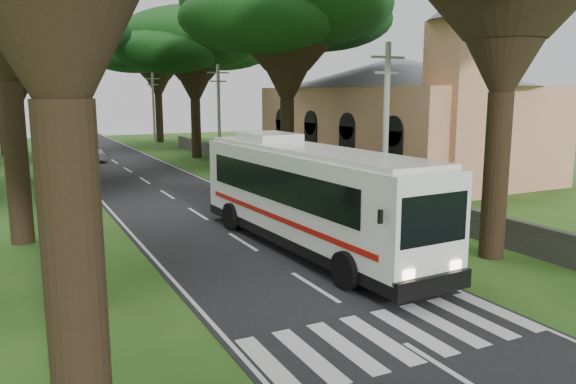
# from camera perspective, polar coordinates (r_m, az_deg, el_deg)

# --- Properties ---
(ground) EXTENTS (140.00, 140.00, 0.00)m
(ground) POSITION_cam_1_polar(r_m,az_deg,el_deg) (16.24, 6.23, -11.78)
(ground) COLOR #254D16
(ground) RESTS_ON ground
(road) EXTENTS (8.00, 120.00, 0.04)m
(road) POSITION_cam_1_polar(r_m,az_deg,el_deg) (38.98, -14.03, 0.91)
(road) COLOR black
(road) RESTS_ON ground
(crosswalk) EXTENTS (8.00, 3.00, 0.01)m
(crosswalk) POSITION_cam_1_polar(r_m,az_deg,el_deg) (14.73, 10.57, -14.26)
(crosswalk) COLOR silver
(crosswalk) RESTS_ON ground
(property_wall) EXTENTS (0.35, 50.00, 1.20)m
(property_wall) POSITION_cam_1_polar(r_m,az_deg,el_deg) (40.84, -1.34, 2.46)
(property_wall) COLOR #383533
(property_wall) RESTS_ON ground
(church) EXTENTS (14.00, 24.00, 11.60)m
(church) POSITION_cam_1_polar(r_m,az_deg,el_deg) (43.01, 10.94, 8.43)
(church) COLOR #E49E6F
(church) RESTS_ON ground
(pole_near) EXTENTS (1.60, 0.24, 8.00)m
(pole_near) POSITION_cam_1_polar(r_m,az_deg,el_deg) (23.21, 9.88, 5.37)
(pole_near) COLOR gray
(pole_near) RESTS_ON ground
(pole_mid) EXTENTS (1.60, 0.24, 8.00)m
(pole_mid) POSITION_cam_1_polar(r_m,az_deg,el_deg) (41.03, -7.02, 7.44)
(pole_mid) COLOR gray
(pole_mid) RESTS_ON ground
(pole_far) EXTENTS (1.60, 0.24, 8.00)m
(pole_far) POSITION_cam_1_polar(r_m,az_deg,el_deg) (60.24, -13.49, 8.07)
(pole_far) COLOR gray
(pole_far) RESTS_ON ground
(tree_l_midb) EXTENTS (13.49, 13.49, 13.78)m
(tree_l_midb) POSITION_cam_1_polar(r_m,az_deg,el_deg) (42.89, -26.42, 15.44)
(tree_l_midb) COLOR black
(tree_l_midb) RESTS_ON ground
(tree_r_mida) EXTENTS (13.31, 13.31, 14.21)m
(tree_r_mida) POSITION_cam_1_polar(r_m,az_deg,el_deg) (36.81, -0.09, 18.22)
(tree_r_mida) COLOR black
(tree_r_mida) RESTS_ON ground
(tree_r_midb) EXTENTS (13.62, 13.62, 13.68)m
(tree_r_midb) POSITION_cam_1_polar(r_m,az_deg,el_deg) (53.21, -9.57, 14.95)
(tree_r_midb) COLOR black
(tree_r_midb) RESTS_ON ground
(tree_r_far) EXTENTS (15.42, 15.42, 14.88)m
(tree_r_far) POSITION_cam_1_polar(r_m,az_deg,el_deg) (70.85, -13.22, 14.29)
(tree_r_far) COLOR black
(tree_r_far) RESTS_ON ground
(coach_bus) EXTENTS (3.69, 13.60, 3.98)m
(coach_bus) POSITION_cam_1_polar(r_m,az_deg,el_deg) (21.61, 2.08, -0.29)
(coach_bus) COLOR white
(coach_bus) RESTS_ON ground
(distant_car_a) EXTENTS (1.63, 3.68, 1.23)m
(distant_car_a) POSITION_cam_1_polar(r_m,az_deg,el_deg) (52.12, -18.99, 3.62)
(distant_car_a) COLOR #A2A3A7
(distant_car_a) RESTS_ON road
(distant_car_b) EXTENTS (1.67, 3.68, 1.17)m
(distant_car_b) POSITION_cam_1_polar(r_m,az_deg,el_deg) (63.42, -19.78, 4.61)
(distant_car_b) COLOR navy
(distant_car_b) RESTS_ON road
(pedestrian) EXTENTS (0.66, 0.81, 1.92)m
(pedestrian) POSITION_cam_1_polar(r_m,az_deg,el_deg) (17.25, -19.28, -7.59)
(pedestrian) COLOR black
(pedestrian) RESTS_ON ground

